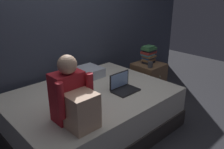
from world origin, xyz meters
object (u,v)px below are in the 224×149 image
object	(u,v)px
nightstand	(148,80)
bed	(92,112)
laptop	(123,86)
mug	(150,65)
book_stack	(149,54)
person_sitting	(73,98)
pillow	(82,74)

from	to	relation	value
nightstand	bed	bearing A→B (deg)	-174.58
nightstand	laptop	distance (m)	1.07
laptop	mug	world-z (taller)	laptop
nightstand	book_stack	size ratio (longest dim) A/B	2.09
nightstand	book_stack	world-z (taller)	book_stack
nightstand	book_stack	bearing A→B (deg)	53.69
nightstand	person_sitting	distance (m)	1.95
laptop	mug	distance (m)	0.87
person_sitting	pillow	xyz separation A→B (m)	(0.73, 0.85, -0.19)
nightstand	laptop	size ratio (longest dim) A/B	1.82
bed	person_sitting	distance (m)	0.84
nightstand	pillow	bearing A→B (deg)	163.31
bed	pillow	xyz separation A→B (m)	(0.21, 0.45, 0.34)
bed	person_sitting	world-z (taller)	person_sitting
person_sitting	book_stack	world-z (taller)	person_sitting
bed	nightstand	distance (m)	1.31
laptop	book_stack	distance (m)	1.08
pillow	nightstand	bearing A→B (deg)	-16.69
bed	nightstand	xyz separation A→B (m)	(1.30, 0.12, 0.03)
person_sitting	pillow	distance (m)	1.13
bed	person_sitting	bearing A→B (deg)	-142.29
pillow	book_stack	xyz separation A→B (m)	(1.12, -0.28, 0.12)
person_sitting	laptop	xyz separation A→B (m)	(0.85, 0.18, -0.20)
nightstand	laptop	bearing A→B (deg)	-160.24
bed	pillow	distance (m)	0.60
person_sitting	laptop	distance (m)	0.89
book_stack	mug	bearing A→B (deg)	-134.60
book_stack	laptop	bearing A→B (deg)	-158.51
nightstand	mug	bearing A→B (deg)	-137.31
bed	book_stack	xyz separation A→B (m)	(1.33, 0.17, 0.46)
laptop	mug	xyz separation A→B (m)	(0.83, 0.23, 0.03)
bed	pillow	bearing A→B (deg)	64.91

